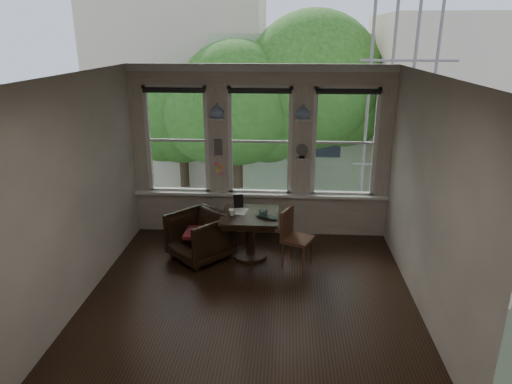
# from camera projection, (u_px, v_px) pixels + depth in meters

# --- Properties ---
(ground) EXTENTS (4.50, 4.50, 0.00)m
(ground) POSITION_uv_depth(u_px,v_px,m) (250.00, 296.00, 6.34)
(ground) COLOR black
(ground) RESTS_ON ground
(ceiling) EXTENTS (4.50, 4.50, 0.00)m
(ceiling) POSITION_uv_depth(u_px,v_px,m) (249.00, 75.00, 5.37)
(ceiling) COLOR silver
(ceiling) RESTS_ON ground
(wall_back) EXTENTS (4.50, 0.00, 4.50)m
(wall_back) POSITION_uv_depth(u_px,v_px,m) (260.00, 152.00, 7.98)
(wall_back) COLOR beige
(wall_back) RESTS_ON ground
(wall_front) EXTENTS (4.50, 0.00, 4.50)m
(wall_front) POSITION_uv_depth(u_px,v_px,m) (227.00, 285.00, 3.73)
(wall_front) COLOR beige
(wall_front) RESTS_ON ground
(wall_left) EXTENTS (0.00, 4.50, 4.50)m
(wall_left) POSITION_uv_depth(u_px,v_px,m) (79.00, 191.00, 6.00)
(wall_left) COLOR beige
(wall_left) RESTS_ON ground
(wall_right) EXTENTS (0.00, 4.50, 4.50)m
(wall_right) POSITION_uv_depth(u_px,v_px,m) (428.00, 199.00, 5.71)
(wall_right) COLOR beige
(wall_right) RESTS_ON ground
(window_left) EXTENTS (1.10, 0.12, 1.90)m
(window_left) POSITION_uv_depth(u_px,v_px,m) (178.00, 140.00, 8.00)
(window_left) COLOR white
(window_left) RESTS_ON ground
(window_center) EXTENTS (1.10, 0.12, 1.90)m
(window_center) POSITION_uv_depth(u_px,v_px,m) (260.00, 141.00, 7.91)
(window_center) COLOR white
(window_center) RESTS_ON ground
(window_right) EXTENTS (1.10, 0.12, 1.90)m
(window_right) POSITION_uv_depth(u_px,v_px,m) (344.00, 143.00, 7.82)
(window_right) COLOR white
(window_right) RESTS_ON ground
(shelf_left) EXTENTS (0.26, 0.16, 0.03)m
(shelf_left) POSITION_uv_depth(u_px,v_px,m) (217.00, 119.00, 7.73)
(shelf_left) COLOR white
(shelf_left) RESTS_ON ground
(shelf_right) EXTENTS (0.26, 0.16, 0.03)m
(shelf_right) POSITION_uv_depth(u_px,v_px,m) (303.00, 120.00, 7.64)
(shelf_right) COLOR white
(shelf_right) RESTS_ON ground
(intercom) EXTENTS (0.14, 0.06, 0.28)m
(intercom) POSITION_uv_depth(u_px,v_px,m) (218.00, 147.00, 7.92)
(intercom) COLOR #59544F
(intercom) RESTS_ON ground
(sticky_notes) EXTENTS (0.16, 0.01, 0.24)m
(sticky_notes) POSITION_uv_depth(u_px,v_px,m) (219.00, 166.00, 8.04)
(sticky_notes) COLOR pink
(sticky_notes) RESTS_ON ground
(desk_fan) EXTENTS (0.20, 0.20, 0.24)m
(desk_fan) POSITION_uv_depth(u_px,v_px,m) (302.00, 153.00, 7.81)
(desk_fan) COLOR #59544F
(desk_fan) RESTS_ON ground
(vase_left) EXTENTS (0.24, 0.24, 0.25)m
(vase_left) POSITION_uv_depth(u_px,v_px,m) (217.00, 111.00, 7.69)
(vase_left) COLOR white
(vase_left) RESTS_ON shelf_left
(vase_right) EXTENTS (0.24, 0.24, 0.25)m
(vase_right) POSITION_uv_depth(u_px,v_px,m) (303.00, 111.00, 7.60)
(vase_right) COLOR white
(vase_right) RESTS_ON shelf_right
(table) EXTENTS (0.90, 0.90, 0.75)m
(table) POSITION_uv_depth(u_px,v_px,m) (250.00, 236.00, 7.36)
(table) COLOR black
(table) RESTS_ON ground
(armchair_left) EXTENTS (1.19, 1.19, 0.78)m
(armchair_left) POSITION_uv_depth(u_px,v_px,m) (199.00, 236.00, 7.30)
(armchair_left) COLOR black
(armchair_left) RESTS_ON ground
(cushion_red) EXTENTS (0.45, 0.45, 0.06)m
(cushion_red) POSITION_uv_depth(u_px,v_px,m) (199.00, 233.00, 7.28)
(cushion_red) COLOR maroon
(cushion_red) RESTS_ON armchair_left
(side_chair_right) EXTENTS (0.56, 0.56, 0.92)m
(side_chair_right) POSITION_uv_depth(u_px,v_px,m) (298.00, 239.00, 7.05)
(side_chair_right) COLOR #422217
(side_chair_right) RESTS_ON ground
(laptop) EXTENTS (0.41, 0.37, 0.03)m
(laptop) POSITION_uv_depth(u_px,v_px,m) (265.00, 218.00, 7.06)
(laptop) COLOR black
(laptop) RESTS_ON table
(mug) EXTENTS (0.14, 0.14, 0.10)m
(mug) POSITION_uv_depth(u_px,v_px,m) (232.00, 212.00, 7.17)
(mug) COLOR white
(mug) RESTS_ON table
(drinking_glass) EXTENTS (0.15, 0.15, 0.11)m
(drinking_glass) POSITION_uv_depth(u_px,v_px,m) (263.00, 213.00, 7.14)
(drinking_glass) COLOR white
(drinking_glass) RESTS_ON table
(tablet) EXTENTS (0.17, 0.12, 0.22)m
(tablet) POSITION_uv_depth(u_px,v_px,m) (238.00, 201.00, 7.49)
(tablet) COLOR black
(tablet) RESTS_ON table
(papers) EXTENTS (0.26, 0.33, 0.00)m
(papers) POSITION_uv_depth(u_px,v_px,m) (240.00, 211.00, 7.36)
(papers) COLOR silver
(papers) RESTS_ON table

